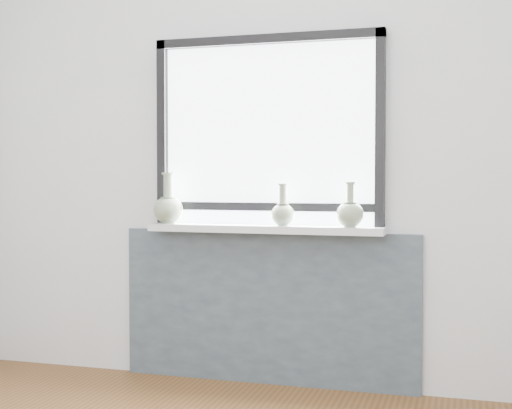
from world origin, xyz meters
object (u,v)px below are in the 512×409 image
(vase_c, at_px, (350,213))
(vase_a, at_px, (168,207))
(windowsill, at_px, (264,229))
(vase_b, at_px, (283,212))

(vase_c, bearing_deg, vase_a, -179.87)
(windowsill, relative_size, vase_b, 5.73)
(vase_a, bearing_deg, windowsill, 2.66)
(vase_a, distance_m, vase_b, 0.67)
(windowsill, xyz_separation_m, vase_a, (-0.56, -0.03, 0.11))
(vase_a, height_order, vase_b, vase_a)
(vase_a, bearing_deg, vase_b, 1.10)
(windowsill, relative_size, vase_c, 5.51)
(windowsill, height_order, vase_c, vase_c)
(windowsill, bearing_deg, vase_b, -6.91)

